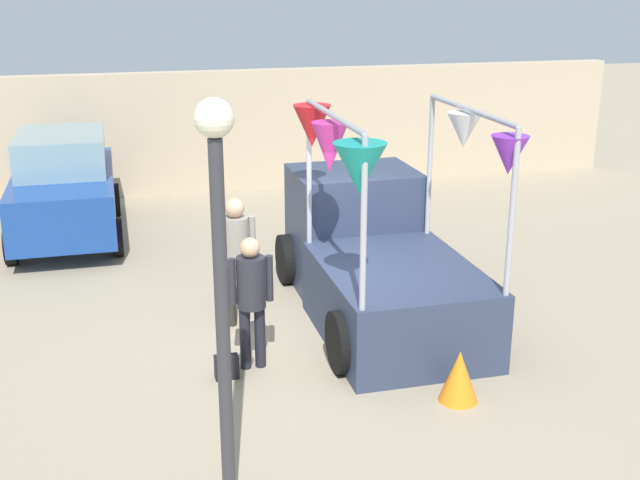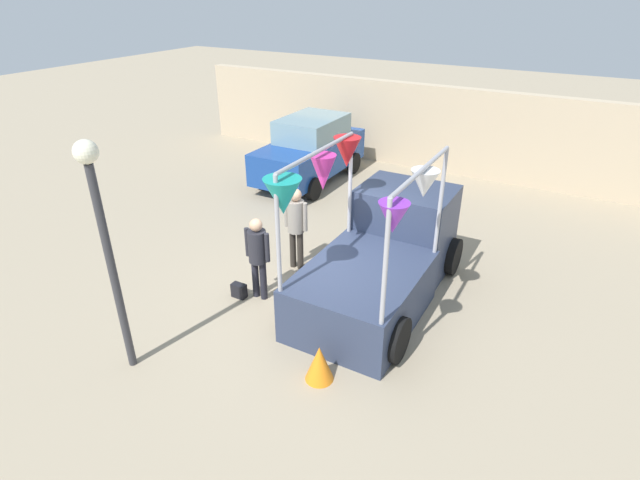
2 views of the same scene
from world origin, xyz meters
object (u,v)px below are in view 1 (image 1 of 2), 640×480
handbag (227,367)px  street_lamp (220,250)px  person_vendor (236,249)px  parked_car (64,186)px  folded_kite_bundle_tangerine (459,376)px  vendor_truck (372,252)px  person_customer (251,291)px

handbag → street_lamp: (-0.31, -2.33, 2.25)m
person_vendor → street_lamp: 4.10m
parked_car → folded_kite_bundle_tangerine: size_ratio=6.67×
vendor_truck → street_lamp: (-2.60, -3.87, 1.53)m
parked_car → person_vendor: parked_car is taller
vendor_truck → folded_kite_bundle_tangerine: (0.14, -2.71, -0.56)m
parked_car → handbag: 6.48m
parked_car → person_vendor: size_ratio=2.26×
person_customer → handbag: bearing=-150.3°
parked_car → handbag: size_ratio=14.29×
handbag → parked_car: bearing=108.1°
handbag → person_customer: bearing=29.7°
person_vendor → handbag: bearing=-104.1°
street_lamp → folded_kite_bundle_tangerine: street_lamp is taller
street_lamp → handbag: bearing=82.4°
street_lamp → folded_kite_bundle_tangerine: size_ratio=6.04×
vendor_truck → parked_car: (-4.28, 4.56, 0.08)m
handbag → folded_kite_bundle_tangerine: 2.69m
folded_kite_bundle_tangerine → person_customer: bearing=146.5°
person_customer → street_lamp: (-0.66, -2.53, 1.40)m
handbag → street_lamp: bearing=-97.6°
person_customer → parked_car: bearing=111.7°
parked_car → folded_kite_bundle_tangerine: bearing=-58.7°
vendor_truck → street_lamp: bearing=-123.8°
parked_car → street_lamp: bearing=-78.7°
vendor_truck → street_lamp: 4.91m
vendor_truck → handbag: 2.85m
parked_car → street_lamp: 8.73m
folded_kite_bundle_tangerine → handbag: bearing=154.2°
folded_kite_bundle_tangerine → street_lamp: bearing=-157.0°
person_vendor → folded_kite_bundle_tangerine: person_vendor is taller
person_customer → person_vendor: 1.29m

